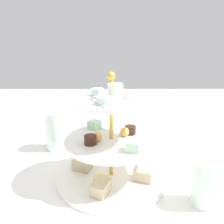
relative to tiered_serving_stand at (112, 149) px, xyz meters
name	(u,v)px	position (x,y,z in m)	size (l,w,h in m)	color
ground_plane	(112,177)	(0.00, 0.00, -0.09)	(2.40, 2.40, 0.00)	white
tiered_serving_stand	(112,149)	(0.00, 0.00, 0.00)	(0.29, 0.29, 0.28)	white
water_glass_tall_right	(56,131)	(-0.18, -0.19, -0.02)	(0.07, 0.07, 0.13)	silver
butter_knife_left	(157,138)	(-0.26, 0.17, -0.08)	(0.17, 0.01, 0.00)	silver
water_glass_mid_back	(207,183)	(0.10, 0.21, -0.03)	(0.06, 0.06, 0.11)	silver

